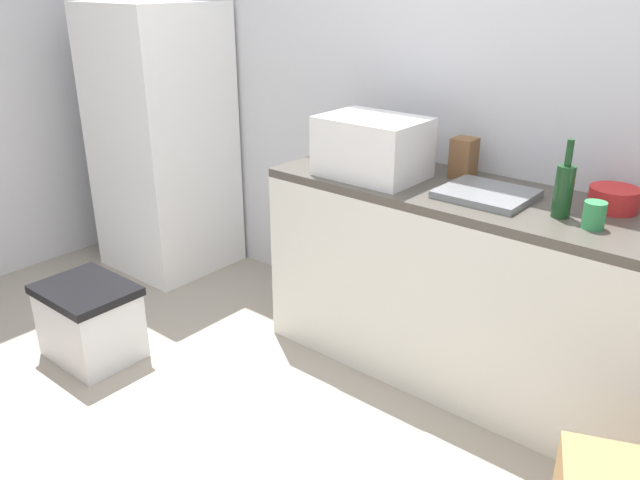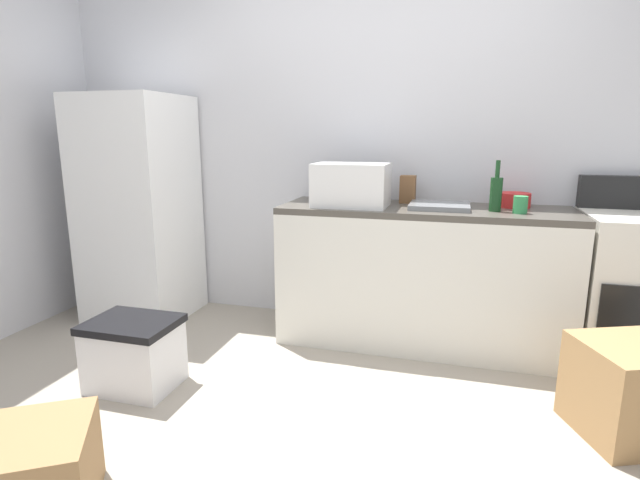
% 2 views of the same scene
% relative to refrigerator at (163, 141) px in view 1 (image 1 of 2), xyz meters
% --- Properties ---
extents(ground_plane, '(6.00, 6.00, 0.00)m').
position_rel_refrigerator_xyz_m(ground_plane, '(1.75, -1.15, -0.81)').
color(ground_plane, '#9E9384').
extents(wall_back, '(5.00, 0.10, 2.60)m').
position_rel_refrigerator_xyz_m(wall_back, '(1.75, 0.40, 0.49)').
color(wall_back, silver).
rests_on(wall_back, ground_plane).
extents(kitchen_counter, '(1.80, 0.60, 0.90)m').
position_rel_refrigerator_xyz_m(kitchen_counter, '(2.05, 0.05, -0.36)').
color(kitchen_counter, silver).
rests_on(kitchen_counter, ground_plane).
extents(refrigerator, '(0.68, 0.66, 1.62)m').
position_rel_refrigerator_xyz_m(refrigerator, '(0.00, 0.00, 0.00)').
color(refrigerator, white).
rests_on(refrigerator, ground_plane).
extents(microwave, '(0.46, 0.34, 0.27)m').
position_rel_refrigerator_xyz_m(microwave, '(1.60, -0.03, 0.23)').
color(microwave, white).
rests_on(microwave, kitchen_counter).
extents(sink_basin, '(0.36, 0.32, 0.03)m').
position_rel_refrigerator_xyz_m(sink_basin, '(2.14, 0.02, 0.11)').
color(sink_basin, slate).
rests_on(sink_basin, kitchen_counter).
extents(wine_bottle, '(0.07, 0.07, 0.30)m').
position_rel_refrigerator_xyz_m(wine_bottle, '(2.46, -0.01, 0.20)').
color(wine_bottle, '#193F1E').
rests_on(wine_bottle, kitchen_counter).
extents(coffee_mug, '(0.08, 0.08, 0.10)m').
position_rel_refrigerator_xyz_m(coffee_mug, '(2.60, -0.05, 0.14)').
color(coffee_mug, '#338C4C').
rests_on(coffee_mug, kitchen_counter).
extents(knife_block, '(0.10, 0.10, 0.18)m').
position_rel_refrigerator_xyz_m(knife_block, '(1.93, 0.21, 0.18)').
color(knife_block, brown).
rests_on(knife_block, kitchen_counter).
extents(mixing_bowl, '(0.19, 0.19, 0.09)m').
position_rel_refrigerator_xyz_m(mixing_bowl, '(2.59, 0.19, 0.14)').
color(mixing_bowl, red).
rests_on(mixing_bowl, kitchen_counter).
extents(storage_bin, '(0.46, 0.36, 0.38)m').
position_rel_refrigerator_xyz_m(storage_bin, '(0.61, -0.98, -0.62)').
color(storage_bin, silver).
rests_on(storage_bin, ground_plane).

